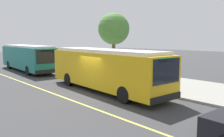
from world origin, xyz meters
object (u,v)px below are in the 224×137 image
at_px(transit_bus_main, 105,68).
at_px(waiting_bench, 135,74).
at_px(route_sign_post, 146,62).
at_px(transit_bus_second, 27,57).

distance_m(transit_bus_main, waiting_bench, 4.68).
xyz_separation_m(transit_bus_main, route_sign_post, (1.46, 2.68, 0.34)).
height_order(transit_bus_main, route_sign_post, same).
bearing_deg(transit_bus_main, transit_bus_second, 180.00).
bearing_deg(route_sign_post, waiting_bench, 146.22).
distance_m(transit_bus_second, route_sign_post, 15.63).
xyz_separation_m(transit_bus_second, waiting_bench, (12.79, 4.43, -0.98)).
bearing_deg(transit_bus_second, transit_bus_main, -0.00).
relative_size(transit_bus_second, waiting_bench, 7.14).
height_order(transit_bus_second, route_sign_post, same).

